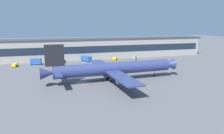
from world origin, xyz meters
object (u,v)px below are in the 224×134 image
(follow_me_car, at_px, (15,65))
(baggage_tug, at_px, (115,58))
(traffic_cone_2, at_px, (85,87))
(fuel_truck, at_px, (86,59))
(traffic_cone_0, at_px, (150,89))
(stair_truck, at_px, (36,61))
(crew_van, at_px, (134,57))
(pushback_tractor, at_px, (61,62))
(traffic_cone_1, at_px, (132,84))
(airliner, at_px, (113,69))

(follow_me_car, bearing_deg, baggage_tug, 4.57)
(baggage_tug, relative_size, traffic_cone_2, 7.09)
(fuel_truck, height_order, traffic_cone_0, fuel_truck)
(baggage_tug, height_order, traffic_cone_0, baggage_tug)
(stair_truck, height_order, traffic_cone_0, stair_truck)
(crew_van, relative_size, follow_me_car, 1.19)
(pushback_tractor, relative_size, fuel_truck, 0.62)
(follow_me_car, height_order, traffic_cone_0, follow_me_car)
(fuel_truck, relative_size, traffic_cone_2, 15.21)
(pushback_tractor, bearing_deg, traffic_cone_0, -65.87)
(follow_me_car, relative_size, traffic_cone_1, 7.63)
(airliner, bearing_deg, traffic_cone_0, -57.92)
(fuel_truck, height_order, baggage_tug, fuel_truck)
(crew_van, height_order, traffic_cone_1, crew_van)
(pushback_tractor, xyz_separation_m, crew_van, (47.43, 0.12, 0.41))
(traffic_cone_2, bearing_deg, airliner, 25.44)
(follow_me_car, distance_m, traffic_cone_2, 57.82)
(airliner, xyz_separation_m, baggage_tug, (16.23, 48.00, -4.13))
(pushback_tractor, bearing_deg, follow_me_car, -172.80)
(crew_van, xyz_separation_m, traffic_cone_1, (-24.07, -54.49, -1.15))
(pushback_tractor, xyz_separation_m, traffic_cone_0, (27.46, -61.31, -0.76))
(baggage_tug, relative_size, traffic_cone_1, 6.70)
(fuel_truck, bearing_deg, stair_truck, -175.53)
(airliner, bearing_deg, follow_me_car, 134.72)
(traffic_cone_1, distance_m, traffic_cone_2, 18.09)
(stair_truck, bearing_deg, fuel_truck, 4.47)
(follow_me_car, bearing_deg, stair_truck, 14.33)
(airliner, xyz_separation_m, pushback_tractor, (-18.12, 46.41, -4.16))
(stair_truck, relative_size, traffic_cone_2, 11.06)
(crew_van, bearing_deg, stair_truck, -179.51)
(crew_van, distance_m, fuel_truck, 31.69)
(follow_me_car, bearing_deg, airliner, -45.28)
(crew_van, relative_size, fuel_truck, 0.63)
(airliner, xyz_separation_m, traffic_cone_2, (-12.75, -6.07, -4.92))
(fuel_truck, bearing_deg, pushback_tractor, -173.03)
(follow_me_car, xyz_separation_m, traffic_cone_0, (52.21, -58.19, -0.80))
(traffic_cone_2, bearing_deg, stair_truck, 110.51)
(crew_van, xyz_separation_m, traffic_cone_0, (-19.97, -61.44, -1.17))
(fuel_truck, xyz_separation_m, traffic_cone_0, (11.66, -63.24, -1.59))
(airliner, xyz_separation_m, traffic_cone_1, (5.24, -7.96, -4.90))
(baggage_tug, xyz_separation_m, traffic_cone_0, (-6.89, -62.91, -0.80))
(stair_truck, relative_size, traffic_cone_1, 10.46)
(airliner, relative_size, follow_me_car, 12.36)
(crew_van, relative_size, traffic_cone_2, 9.63)
(follow_me_car, height_order, traffic_cone_1, follow_me_car)
(crew_van, xyz_separation_m, baggage_tug, (-13.08, 1.47, -0.37))
(airliner, relative_size, baggage_tug, 14.06)
(crew_van, xyz_separation_m, fuel_truck, (-31.63, 1.81, 0.42))
(traffic_cone_0, xyz_separation_m, traffic_cone_1, (-4.10, 6.95, 0.02))
(airliner, relative_size, stair_truck, 9.01)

